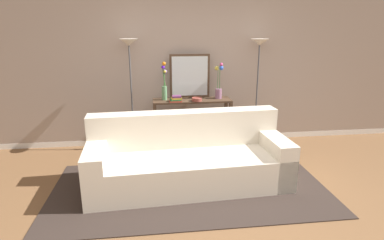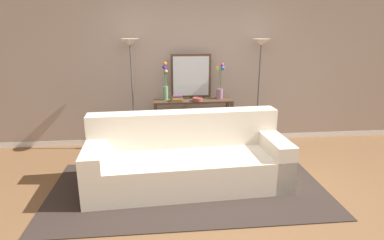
{
  "view_description": "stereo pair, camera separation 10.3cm",
  "coord_description": "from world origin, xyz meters",
  "px_view_note": "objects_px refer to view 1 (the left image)",
  "views": [
    {
      "loc": [
        -0.64,
        -2.93,
        1.93
      ],
      "look_at": [
        -0.1,
        1.35,
        0.67
      ],
      "focal_mm": 29.99,
      "sensor_mm": 36.0,
      "label": 1
    },
    {
      "loc": [
        -0.53,
        -2.94,
        1.93
      ],
      "look_at": [
        -0.1,
        1.35,
        0.67
      ],
      "focal_mm": 29.99,
      "sensor_mm": 36.0,
      "label": 2
    }
  ],
  "objects_px": {
    "vase_short_flowers": "(219,85)",
    "floor_lamp_left": "(130,64)",
    "wall_mirror": "(190,76)",
    "vase_tall_flowers": "(164,85)",
    "book_stack": "(176,99)",
    "couch": "(188,160)",
    "floor_lamp_right": "(259,63)",
    "book_row_under_console": "(169,146)",
    "fruit_bowl": "(197,99)",
    "console_table": "(192,115)"
  },
  "relations": [
    {
      "from": "vase_short_flowers",
      "to": "floor_lamp_left",
      "type": "bearing_deg",
      "value": 179.05
    },
    {
      "from": "wall_mirror",
      "to": "vase_tall_flowers",
      "type": "bearing_deg",
      "value": -162.85
    },
    {
      "from": "book_stack",
      "to": "couch",
      "type": "bearing_deg",
      "value": -87.02
    },
    {
      "from": "floor_lamp_right",
      "to": "vase_tall_flowers",
      "type": "xyz_separation_m",
      "value": [
        -1.5,
        -0.02,
        -0.31
      ]
    },
    {
      "from": "floor_lamp_right",
      "to": "floor_lamp_left",
      "type": "bearing_deg",
      "value": 180.0
    },
    {
      "from": "floor_lamp_right",
      "to": "vase_short_flowers",
      "type": "relative_size",
      "value": 3.07
    },
    {
      "from": "floor_lamp_right",
      "to": "vase_short_flowers",
      "type": "bearing_deg",
      "value": -177.96
    },
    {
      "from": "floor_lamp_right",
      "to": "vase_short_flowers",
      "type": "distance_m",
      "value": 0.73
    },
    {
      "from": "floor_lamp_left",
      "to": "floor_lamp_right",
      "type": "distance_m",
      "value": 2.02
    },
    {
      "from": "vase_tall_flowers",
      "to": "book_stack",
      "type": "height_order",
      "value": "vase_tall_flowers"
    },
    {
      "from": "vase_short_flowers",
      "to": "couch",
      "type": "bearing_deg",
      "value": -116.98
    },
    {
      "from": "couch",
      "to": "book_row_under_console",
      "type": "bearing_deg",
      "value": 98.62
    },
    {
      "from": "floor_lamp_right",
      "to": "vase_short_flowers",
      "type": "height_order",
      "value": "floor_lamp_right"
    },
    {
      "from": "floor_lamp_left",
      "to": "book_row_under_console",
      "type": "xyz_separation_m",
      "value": [
        0.56,
        -0.05,
        -1.32
      ]
    },
    {
      "from": "couch",
      "to": "book_row_under_console",
      "type": "distance_m",
      "value": 1.26
    },
    {
      "from": "vase_short_flowers",
      "to": "fruit_bowl",
      "type": "xyz_separation_m",
      "value": [
        -0.37,
        -0.15,
        -0.18
      ]
    },
    {
      "from": "couch",
      "to": "console_table",
      "type": "relative_size",
      "value": 2.02
    },
    {
      "from": "console_table",
      "to": "wall_mirror",
      "type": "xyz_separation_m",
      "value": [
        -0.02,
        0.16,
        0.6
      ]
    },
    {
      "from": "floor_lamp_left",
      "to": "console_table",
      "type": "bearing_deg",
      "value": -3.19
    },
    {
      "from": "wall_mirror",
      "to": "book_stack",
      "type": "relative_size",
      "value": 3.56
    },
    {
      "from": "wall_mirror",
      "to": "floor_lamp_left",
      "type": "bearing_deg",
      "value": -173.56
    },
    {
      "from": "book_stack",
      "to": "floor_lamp_left",
      "type": "bearing_deg",
      "value": 167.33
    },
    {
      "from": "floor_lamp_right",
      "to": "fruit_bowl",
      "type": "relative_size",
      "value": 11.0
    },
    {
      "from": "floor_lamp_left",
      "to": "wall_mirror",
      "type": "bearing_deg",
      "value": 6.44
    },
    {
      "from": "floor_lamp_left",
      "to": "book_row_under_console",
      "type": "height_order",
      "value": "floor_lamp_left"
    },
    {
      "from": "wall_mirror",
      "to": "fruit_bowl",
      "type": "bearing_deg",
      "value": -74.74
    },
    {
      "from": "fruit_bowl",
      "to": "book_stack",
      "type": "xyz_separation_m",
      "value": [
        -0.32,
        0.02,
        0.01
      ]
    },
    {
      "from": "floor_lamp_left",
      "to": "book_stack",
      "type": "relative_size",
      "value": 8.98
    },
    {
      "from": "couch",
      "to": "floor_lamp_left",
      "type": "relative_size",
      "value": 1.42
    },
    {
      "from": "floor_lamp_right",
      "to": "book_row_under_console",
      "type": "bearing_deg",
      "value": -177.94
    },
    {
      "from": "floor_lamp_right",
      "to": "book_row_under_console",
      "type": "distance_m",
      "value": 1.97
    },
    {
      "from": "console_table",
      "to": "fruit_bowl",
      "type": "relative_size",
      "value": 7.78
    },
    {
      "from": "couch",
      "to": "fruit_bowl",
      "type": "height_order",
      "value": "couch"
    },
    {
      "from": "console_table",
      "to": "floor_lamp_left",
      "type": "relative_size",
      "value": 0.7
    },
    {
      "from": "console_table",
      "to": "floor_lamp_right",
      "type": "bearing_deg",
      "value": 2.8
    },
    {
      "from": "wall_mirror",
      "to": "vase_tall_flowers",
      "type": "xyz_separation_m",
      "value": [
        -0.41,
        -0.13,
        -0.11
      ]
    },
    {
      "from": "floor_lamp_right",
      "to": "vase_tall_flowers",
      "type": "bearing_deg",
      "value": -179.12
    },
    {
      "from": "couch",
      "to": "fruit_bowl",
      "type": "relative_size",
      "value": 15.71
    },
    {
      "from": "vase_tall_flowers",
      "to": "floor_lamp_right",
      "type": "bearing_deg",
      "value": 0.88
    },
    {
      "from": "floor_lamp_left",
      "to": "couch",
      "type": "bearing_deg",
      "value": -59.76
    },
    {
      "from": "wall_mirror",
      "to": "vase_short_flowers",
      "type": "height_order",
      "value": "wall_mirror"
    },
    {
      "from": "console_table",
      "to": "wall_mirror",
      "type": "height_order",
      "value": "wall_mirror"
    },
    {
      "from": "wall_mirror",
      "to": "fruit_bowl",
      "type": "xyz_separation_m",
      "value": [
        0.08,
        -0.28,
        -0.32
      ]
    },
    {
      "from": "floor_lamp_right",
      "to": "wall_mirror",
      "type": "bearing_deg",
      "value": 174.52
    },
    {
      "from": "floor_lamp_left",
      "to": "vase_tall_flowers",
      "type": "height_order",
      "value": "floor_lamp_left"
    },
    {
      "from": "couch",
      "to": "vase_short_flowers",
      "type": "distance_m",
      "value": 1.57
    },
    {
      "from": "floor_lamp_left",
      "to": "floor_lamp_right",
      "type": "bearing_deg",
      "value": 0.0
    },
    {
      "from": "book_row_under_console",
      "to": "floor_lamp_left",
      "type": "bearing_deg",
      "value": 174.61
    },
    {
      "from": "console_table",
      "to": "floor_lamp_right",
      "type": "height_order",
      "value": "floor_lamp_right"
    },
    {
      "from": "couch",
      "to": "book_stack",
      "type": "xyz_separation_m",
      "value": [
        -0.06,
        1.12,
        0.55
      ]
    }
  ]
}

